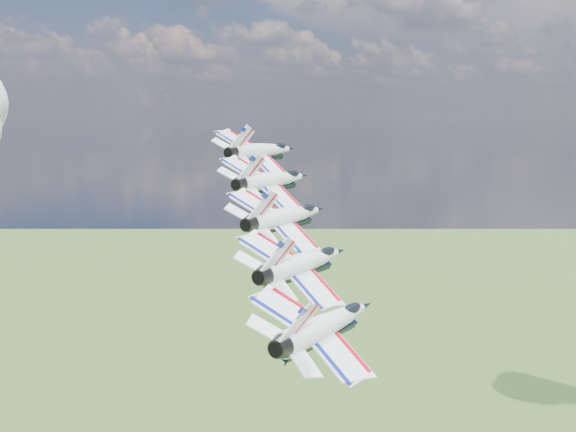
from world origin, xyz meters
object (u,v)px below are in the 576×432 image
Objects in this scene: jet_2 at (288,216)px; jet_3 at (305,262)px; jet_1 at (274,180)px; jet_0 at (263,150)px; jet_4 at (328,324)px.

jet_3 is (7.84, -7.35, -3.27)m from jet_2.
jet_1 is 1.00× the size of jet_3.
jet_1 reaches higher than jet_3.
jet_2 is (15.67, -14.71, -6.54)m from jet_0.
jet_0 reaches higher than jet_1.
jet_0 reaches higher than jet_4.
jet_4 is (31.35, -29.41, -13.07)m from jet_0.
jet_2 is 22.46m from jet_4.
jet_1 is 1.00× the size of jet_4.
jet_1 is at bearing 131.93° from jet_2.
jet_2 reaches higher than jet_3.
jet_2 is at bearing 131.93° from jet_4.
jet_2 is at bearing -48.07° from jet_1.
jet_1 reaches higher than jet_2.
jet_0 is 44.93m from jet_4.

